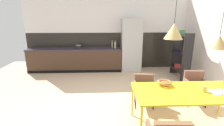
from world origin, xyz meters
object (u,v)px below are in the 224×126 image
object	(u,v)px
armchair_corner_seat	(144,86)
pendant_lamp_over_table_far	(219,42)
mug_wide_latte	(205,89)
open_shelf_unit	(181,54)
fruit_bowl	(164,83)
bottle_spice_small	(115,45)
armchair_head_of_table	(195,83)
refrigerator_column	(131,45)
open_book	(218,92)
bottle_vinegar_dark	(112,45)
cooking_pot	(78,47)
pendant_lamp_over_table_near	(174,31)
dining_table	(189,93)

from	to	relation	value
armchair_corner_seat	pendant_lamp_over_table_far	xyz separation A→B (m)	(1.01, -0.88, 1.16)
mug_wide_latte	open_shelf_unit	bearing A→B (deg)	73.30
open_shelf_unit	fruit_bowl	bearing A→B (deg)	-30.92
fruit_bowl	bottle_spice_small	world-z (taller)	bottle_spice_small
armchair_head_of_table	mug_wide_latte	bearing A→B (deg)	74.81
refrigerator_column	open_book	xyz separation A→B (m)	(1.01, -3.64, -0.25)
bottle_vinegar_dark	open_shelf_unit	bearing A→B (deg)	-25.23
mug_wide_latte	pendant_lamp_over_table_far	distance (m)	0.85
fruit_bowl	bottle_vinegar_dark	distance (m)	3.59
bottle_vinegar_dark	cooking_pot	bearing A→B (deg)	-170.38
open_shelf_unit	cooking_pot	bearing A→B (deg)	-103.53
refrigerator_column	bottle_spice_small	size ratio (longest dim) A/B	6.64
bottle_spice_small	pendant_lamp_over_table_near	world-z (taller)	pendant_lamp_over_table_near
open_book	armchair_corner_seat	bearing A→B (deg)	138.83
fruit_bowl	open_book	world-z (taller)	fruit_bowl
cooking_pot	bottle_vinegar_dark	xyz separation A→B (m)	(1.29, 0.22, 0.04)
dining_table	pendant_lamp_over_table_far	distance (m)	1.01
dining_table	bottle_spice_small	xyz separation A→B (m)	(-1.13, 3.55, 0.30)
fruit_bowl	cooking_pot	xyz separation A→B (m)	(-2.16, 3.26, 0.15)
armchair_head_of_table	pendant_lamp_over_table_near	world-z (taller)	pendant_lamp_over_table_near
armchair_head_of_table	open_book	bearing A→B (deg)	88.36
open_shelf_unit	pendant_lamp_over_table_near	world-z (taller)	pendant_lamp_over_table_near
dining_table	open_shelf_unit	bearing A→B (deg)	68.21
armchair_head_of_table	fruit_bowl	world-z (taller)	fruit_bowl
open_shelf_unit	bottle_vinegar_dark	bearing A→B (deg)	-115.23
open_book	open_shelf_unit	world-z (taller)	open_shelf_unit
refrigerator_column	bottle_vinegar_dark	bearing A→B (deg)	165.83
armchair_corner_seat	open_book	distance (m)	1.49
refrigerator_column	bottle_vinegar_dark	xyz separation A→B (m)	(-0.72, 0.18, -0.01)
armchair_corner_seat	refrigerator_column	bearing A→B (deg)	-85.08
armchair_head_of_table	pendant_lamp_over_table_near	bearing A→B (deg)	48.07
open_book	bottle_spice_small	world-z (taller)	bottle_spice_small
armchair_corner_seat	bottle_spice_small	distance (m)	2.76
armchair_head_of_table	pendant_lamp_over_table_far	xyz separation A→B (m)	(-0.24, -0.90, 1.12)
dining_table	armchair_head_of_table	size ratio (longest dim) A/B	2.58
fruit_bowl	bottle_vinegar_dark	size ratio (longest dim) A/B	1.05
fruit_bowl	mug_wide_latte	world-z (taller)	mug_wide_latte
open_book	open_shelf_unit	bearing A→B (deg)	78.18
armchair_corner_seat	bottle_spice_small	world-z (taller)	bottle_spice_small
mug_wide_latte	armchair_head_of_table	bearing A→B (deg)	68.23
refrigerator_column	cooking_pot	xyz separation A→B (m)	(-2.01, -0.04, -0.05)
cooking_pot	pendant_lamp_over_table_far	world-z (taller)	pendant_lamp_over_table_far
pendant_lamp_over_table_far	dining_table	bearing A→B (deg)	-177.41
armchair_corner_seat	fruit_bowl	size ratio (longest dim) A/B	2.52
dining_table	pendant_lamp_over_table_far	bearing A→B (deg)	2.59
bottle_vinegar_dark	open_shelf_unit	size ratio (longest dim) A/B	0.17
bottle_vinegar_dark	pendant_lamp_over_table_near	xyz separation A→B (m)	(0.84, -3.75, 0.83)
dining_table	open_shelf_unit	xyz separation A→B (m)	(1.07, 2.67, 0.13)
armchair_corner_seat	bottle_vinegar_dark	distance (m)	2.97
refrigerator_column	open_shelf_unit	xyz separation A→B (m)	(1.58, -0.90, -0.16)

